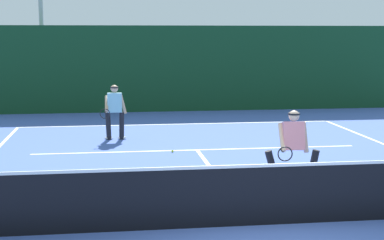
# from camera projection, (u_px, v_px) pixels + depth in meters

# --- Properties ---
(ground_plane) EXTENTS (80.00, 80.00, 0.00)m
(ground_plane) POSITION_uv_depth(u_px,v_px,m) (254.00, 225.00, 9.75)
(ground_plane) COLOR #4561B4
(court_line_baseline_far) EXTENTS (10.82, 0.10, 0.01)m
(court_line_baseline_far) POSITION_uv_depth(u_px,v_px,m) (178.00, 124.00, 20.68)
(court_line_baseline_far) COLOR white
(court_line_baseline_far) RESTS_ON ground_plane
(court_line_service) EXTENTS (8.82, 0.10, 0.01)m
(court_line_service) POSITION_uv_depth(u_px,v_px,m) (197.00, 150.00, 16.08)
(court_line_service) COLOR white
(court_line_service) RESTS_ON ground_plane
(court_line_centre) EXTENTS (0.10, 6.40, 0.01)m
(court_line_centre) POSITION_uv_depth(u_px,v_px,m) (219.00, 179.00, 12.89)
(court_line_centre) COLOR white
(court_line_centre) RESTS_ON ground_plane
(tennis_net) EXTENTS (11.85, 0.09, 1.08)m
(tennis_net) POSITION_uv_depth(u_px,v_px,m) (254.00, 194.00, 9.68)
(tennis_net) COLOR #1E4723
(tennis_net) RESTS_ON ground_plane
(player_near) EXTENTS (1.13, 0.84, 1.62)m
(player_near) POSITION_uv_depth(u_px,v_px,m) (293.00, 146.00, 11.88)
(player_near) COLOR black
(player_near) RESTS_ON ground_plane
(player_far) EXTENTS (0.79, 0.88, 1.63)m
(player_far) POSITION_uv_depth(u_px,v_px,m) (115.00, 110.00, 17.55)
(player_far) COLOR black
(player_far) RESTS_ON ground_plane
(tennis_ball) EXTENTS (0.07, 0.07, 0.07)m
(tennis_ball) POSITION_uv_depth(u_px,v_px,m) (172.00, 151.00, 15.77)
(tennis_ball) COLOR #D1E033
(tennis_ball) RESTS_ON ground_plane
(back_fence_windscreen) EXTENTS (20.07, 0.12, 3.45)m
(back_fence_windscreen) POSITION_uv_depth(u_px,v_px,m) (168.00, 69.00, 23.86)
(back_fence_windscreen) COLOR #123C1F
(back_fence_windscreen) RESTS_ON ground_plane
(light_pole) EXTENTS (0.55, 0.44, 6.93)m
(light_pole) POSITION_uv_depth(u_px,v_px,m) (41.00, 5.00, 24.65)
(light_pole) COLOR #9EA39E
(light_pole) RESTS_ON ground_plane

